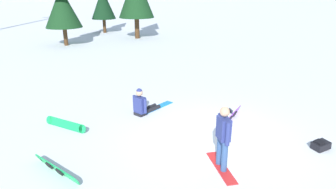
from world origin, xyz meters
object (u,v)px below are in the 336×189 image
(loose_snowboard_near_left, at_px, (56,169))
(snowboarder_foreground, at_px, (223,137))
(snowboarder_midground, at_px, (143,105))
(loose_snowboard_near_right, at_px, (232,116))
(backpack_black, at_px, (321,145))
(pine_tree_broad, at_px, (61,0))
(loose_snowboard_far_spare, at_px, (66,124))

(loose_snowboard_near_left, bearing_deg, snowboarder_foreground, -6.26)
(snowboarder_midground, bearing_deg, loose_snowboard_near_left, -126.22)
(loose_snowboard_near_left, height_order, loose_snowboard_near_right, loose_snowboard_near_left)
(snowboarder_midground, height_order, backpack_black, snowboarder_midground)
(loose_snowboard_near_left, bearing_deg, pine_tree_broad, 96.74)
(backpack_black, xyz_separation_m, pine_tree_broad, (-9.06, 17.41, 3.18))
(loose_snowboard_far_spare, bearing_deg, backpack_black, -20.08)
(snowboarder_foreground, xyz_separation_m, pine_tree_broad, (-6.06, 17.81, 2.45))
(snowboarder_midground, relative_size, loose_snowboard_far_spare, 1.13)
(snowboarder_foreground, distance_m, backpack_black, 3.12)
(snowboarder_midground, xyz_separation_m, loose_snowboard_near_right, (2.88, -1.03, -0.22))
(loose_snowboard_near_right, relative_size, pine_tree_broad, 0.25)
(snowboarder_foreground, distance_m, loose_snowboard_near_right, 3.11)
(backpack_black, bearing_deg, pine_tree_broad, 117.51)
(pine_tree_broad, bearing_deg, loose_snowboard_near_left, -83.26)
(loose_snowboard_far_spare, bearing_deg, loose_snowboard_near_left, -87.35)
(loose_snowboard_near_left, bearing_deg, loose_snowboard_near_right, 23.29)
(backpack_black, relative_size, pine_tree_broad, 0.09)
(snowboarder_midground, relative_size, loose_snowboard_near_left, 1.09)
(loose_snowboard_near_right, xyz_separation_m, backpack_black, (1.70, -2.32, 0.01))
(pine_tree_broad, bearing_deg, loose_snowboard_far_spare, -82.56)
(loose_snowboard_far_spare, bearing_deg, snowboarder_foreground, -36.17)
(snowboarder_midground, bearing_deg, pine_tree_broad, 107.69)
(snowboarder_midground, height_order, loose_snowboard_far_spare, snowboarder_midground)
(snowboarder_foreground, distance_m, loose_snowboard_near_left, 4.09)
(loose_snowboard_near_right, distance_m, pine_tree_broad, 17.09)
(snowboarder_foreground, relative_size, loose_snowboard_near_left, 1.14)
(snowboarder_foreground, relative_size, backpack_black, 2.96)
(snowboarder_foreground, height_order, loose_snowboard_near_right, snowboarder_foreground)
(snowboarder_midground, relative_size, loose_snowboard_near_right, 1.03)
(loose_snowboard_near_right, distance_m, backpack_black, 2.87)
(pine_tree_broad, bearing_deg, snowboarder_midground, -72.31)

